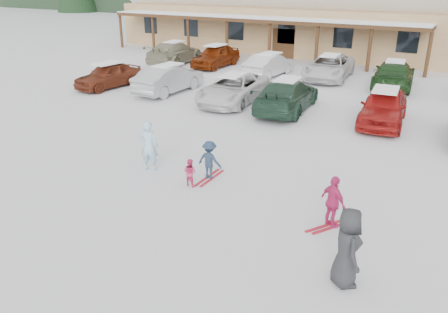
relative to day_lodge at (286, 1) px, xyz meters
The scene contains 19 objects.
ground 29.63m from the day_lodge, 72.16° to the right, with size 160.00×160.00×0.00m, color white.
day_lodge is the anchor object (origin of this frame).
adult_skier 28.03m from the day_lodge, 76.39° to the right, with size 0.62×0.41×1.70m, color #9ECCE2.
toddler_red 28.84m from the day_lodge, 73.04° to the right, with size 0.42×0.33×0.87m, color #D23162.
child_navy 28.19m from the day_lodge, 72.11° to the right, with size 0.81×0.46×1.25m, color #1F2F45.
skis_child_navy 28.27m from the day_lodge, 72.11° to the right, with size 0.20×1.40×0.03m, color #A41727.
child_magenta 30.57m from the day_lodge, 65.08° to the right, with size 0.82×0.34×1.40m, color #C62863.
skis_child_magenta 30.65m from the day_lodge, 65.08° to the right, with size 0.20×1.40×0.03m, color #A41727.
bystander_dark 32.78m from the day_lodge, 65.19° to the right, with size 0.85×0.55×1.74m, color #262729.
parked_car_0 19.57m from the day_lodge, 98.41° to the right, with size 1.65×4.10×1.40m, color maroon.
parked_car_1 18.61m from the day_lodge, 87.31° to the right, with size 1.59×4.57×1.51m, color #A1A2A5.
parked_car_2 19.30m from the day_lodge, 74.98° to the right, with size 2.34×5.08×1.41m, color silver.
parked_car_3 20.26m from the day_lodge, 67.02° to the right, with size 2.10×5.18×1.50m, color #213F2D.
parked_car_4 22.13m from the day_lodge, 56.24° to the right, with size 1.79×4.46×1.52m, color #A11815.
parked_car_7 12.28m from the day_lodge, 109.15° to the right, with size 2.20×5.42×1.57m, color gray.
parked_car_8 11.25m from the day_lodge, 93.50° to the right, with size 1.79×4.46×1.52m, color maroon.
parked_car_9 12.70m from the day_lodge, 71.71° to the right, with size 1.51×4.32×1.42m, color silver.
parked_car_10 13.33m from the day_lodge, 55.00° to the right, with size 2.43×5.27×1.46m, color silver.
parked_car_11 16.17m from the day_lodge, 44.39° to the right, with size 2.13×5.23×1.52m, color #1A3C18.
Camera 1 is at (6.23, -9.34, 5.94)m, focal length 35.00 mm.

